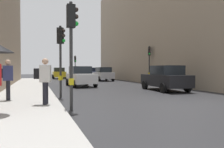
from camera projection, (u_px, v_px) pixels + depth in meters
name	position (u px, v px, depth m)	size (l,w,h in m)	color
ground_plane	(176.00, 103.00, 9.58)	(120.00, 120.00, 0.00)	#28282B
sidewalk_kerb	(27.00, 92.00, 13.04)	(2.90, 40.00, 0.16)	#A8A5A0
building_facade_right	(183.00, 26.00, 25.93)	(12.00, 29.90, 13.63)	gray
traffic_light_near_left	(72.00, 36.00, 7.81)	(0.43, 0.25, 3.98)	#2D2D2D
traffic_light_mid_street	(149.00, 58.00, 21.19)	(0.34, 0.45, 3.82)	#2D2D2D
traffic_light_far_median	(75.00, 63.00, 30.34)	(0.25, 0.43, 3.47)	#2D2D2D
traffic_light_near_right	(61.00, 48.00, 11.18)	(0.44, 0.39, 3.79)	#2D2D2D
car_white_compact	(81.00, 76.00, 18.72)	(2.20, 4.29, 1.76)	silver
car_blue_van	(92.00, 73.00, 34.48)	(2.12, 4.25, 1.76)	navy
car_yellow_taxi	(59.00, 73.00, 33.69)	(2.07, 4.23, 1.76)	yellow
car_silver_hatchback	(103.00, 74.00, 27.65)	(2.03, 4.20, 1.76)	#BCBCC1
car_dark_suv	(165.00, 78.00, 14.91)	(2.20, 4.29, 1.76)	black
pedestrian_with_grey_backpack	(7.00, 77.00, 9.25)	(0.61, 0.36, 1.77)	black
pedestrian_with_black_backpack	(44.00, 78.00, 8.16)	(0.65, 0.43, 1.77)	black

